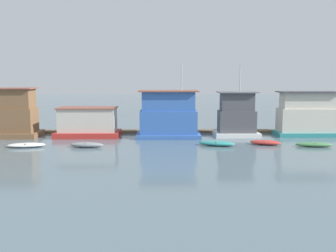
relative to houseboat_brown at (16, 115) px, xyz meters
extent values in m
plane|color=slate|center=(17.69, -0.14, -2.58)|extent=(200.00, 200.00, 0.00)
cube|color=brown|center=(17.69, 3.09, -2.43)|extent=(51.00, 1.49, 0.30)
cube|color=brown|center=(0.00, 0.00, -2.27)|extent=(5.36, 3.96, 0.62)
cube|color=brown|center=(0.00, 0.00, -0.57)|extent=(4.33, 2.93, 2.80)
cube|color=brown|center=(0.00, 0.00, 1.93)|extent=(4.01, 2.61, 2.20)
cube|color=brown|center=(0.00, 0.00, 3.09)|extent=(4.63, 3.23, 0.12)
cube|color=red|center=(8.32, 0.08, -2.26)|extent=(7.43, 4.04, 0.64)
cube|color=beige|center=(8.32, 0.08, -0.59)|extent=(6.49, 3.09, 2.70)
cube|color=brown|center=(8.32, 0.08, 0.82)|extent=(6.79, 3.39, 0.12)
cube|color=#3866B7|center=(17.74, -0.58, -2.35)|extent=(7.34, 4.04, 0.47)
cube|color=#3866B7|center=(17.74, -0.58, -0.79)|extent=(6.48, 3.19, 2.65)
cube|color=#3866B7|center=(17.74, -0.58, 1.64)|extent=(5.98, 2.69, 2.20)
cube|color=brown|center=(17.74, -0.58, 2.80)|extent=(6.78, 3.49, 0.12)
cylinder|color=#B2B2B7|center=(19.25, -0.58, 4.33)|extent=(0.12, 0.12, 2.94)
cube|color=white|center=(25.82, 0.20, -2.34)|extent=(5.23, 3.51, 0.48)
cube|color=#4C4C51|center=(25.82, 0.20, -0.83)|extent=(4.24, 2.53, 2.53)
cube|color=#4C4C51|center=(25.82, 0.20, 1.50)|extent=(3.78, 2.06, 2.12)
cube|color=slate|center=(25.82, 0.20, 2.62)|extent=(4.54, 2.83, 0.12)
cylinder|color=#B2B2B7|center=(26.12, 0.20, 4.21)|extent=(0.12, 0.12, 3.07)
cube|color=teal|center=(34.27, 0.45, -2.34)|extent=(7.38, 3.44, 0.49)
cube|color=beige|center=(34.27, 0.45, -0.70)|extent=(6.68, 2.74, 2.77)
cube|color=beige|center=(34.27, 0.45, 1.62)|extent=(6.13, 2.19, 1.87)
cube|color=#38383D|center=(34.27, 0.45, 2.62)|extent=(6.98, 3.04, 0.12)
ellipsoid|color=white|center=(3.35, -6.31, -2.38)|extent=(3.87, 1.94, 0.41)
cube|color=#997F60|center=(3.35, -6.31, -2.23)|extent=(0.31, 1.26, 0.08)
ellipsoid|color=gray|center=(9.46, -6.60, -2.32)|extent=(3.52, 1.38, 0.53)
cube|color=#997F60|center=(9.46, -6.60, -2.13)|extent=(0.25, 0.88, 0.08)
ellipsoid|color=teal|center=(22.60, -5.92, -2.33)|extent=(3.95, 2.35, 0.50)
cube|color=#997F60|center=(22.60, -5.92, -2.15)|extent=(0.48, 1.08, 0.08)
ellipsoid|color=red|center=(27.74, -5.46, -2.34)|extent=(3.32, 2.08, 0.49)
cube|color=#997F60|center=(27.74, -5.46, -2.17)|extent=(0.46, 1.02, 0.08)
ellipsoid|color=#47844C|center=(32.37, -6.63, -2.35)|extent=(3.82, 1.61, 0.46)
cube|color=#997F60|center=(32.37, -6.63, -2.19)|extent=(0.29, 0.90, 0.08)
camera|label=1|loc=(17.02, -43.51, 4.60)|focal=40.00mm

